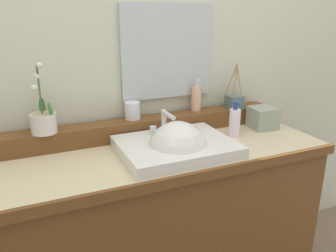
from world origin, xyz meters
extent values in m
cube|color=beige|center=(0.00, 0.38, 1.32)|extent=(3.22, 0.20, 2.63)
cube|color=brown|center=(0.00, 0.00, 0.41)|extent=(1.47, 0.53, 0.82)
cube|color=beige|center=(0.00, 0.00, 0.84)|extent=(1.50, 0.55, 0.04)
cube|color=brown|center=(0.00, -0.28, 0.84)|extent=(1.50, 0.02, 0.04)
cube|color=brown|center=(0.00, 0.21, 0.90)|extent=(1.42, 0.12, 0.09)
cube|color=white|center=(0.04, -0.06, 0.88)|extent=(0.49, 0.39, 0.05)
sphere|color=white|center=(0.04, -0.08, 0.87)|extent=(0.27, 0.27, 0.27)
cylinder|color=silver|center=(0.04, 0.08, 0.96)|extent=(0.02, 0.02, 0.10)
cylinder|color=silver|center=(0.04, 0.02, 1.01)|extent=(0.02, 0.11, 0.02)
sphere|color=silver|center=(0.04, 0.08, 1.01)|extent=(0.03, 0.03, 0.03)
cylinder|color=silver|center=(-0.02, 0.08, 0.93)|extent=(0.03, 0.03, 0.04)
cylinder|color=silver|center=(0.09, 0.08, 0.93)|extent=(0.03, 0.03, 0.04)
cylinder|color=silver|center=(-0.49, 0.18, 0.99)|extent=(0.11, 0.11, 0.09)
cylinder|color=tan|center=(-0.49, 0.18, 1.03)|extent=(0.10, 0.10, 0.01)
cylinder|color=#476B38|center=(-0.49, 0.18, 1.14)|extent=(0.01, 0.01, 0.21)
ellipsoid|color=#387033|center=(-0.48, 0.23, 1.05)|extent=(0.03, 0.03, 0.10)
ellipsoid|color=#387033|center=(-0.46, 0.16, 1.05)|extent=(0.04, 0.04, 0.08)
sphere|color=silver|center=(-0.51, 0.19, 1.15)|extent=(0.03, 0.03, 0.03)
sphere|color=silver|center=(-0.49, 0.19, 1.20)|extent=(0.02, 0.02, 0.02)
sphere|color=silver|center=(-0.48, 0.17, 1.24)|extent=(0.03, 0.03, 0.03)
cylinder|color=#E4B391|center=(0.29, 0.23, 1.01)|extent=(0.05, 0.05, 0.13)
cylinder|color=silver|center=(0.29, 0.23, 1.08)|extent=(0.02, 0.02, 0.02)
cylinder|color=silver|center=(0.29, 0.23, 1.10)|extent=(0.02, 0.02, 0.02)
cylinder|color=silver|center=(0.29, 0.21, 1.11)|extent=(0.01, 0.03, 0.01)
cylinder|color=silver|center=(-0.07, 0.22, 0.99)|extent=(0.08, 0.08, 0.09)
cube|color=slate|center=(0.50, 0.19, 0.98)|extent=(0.08, 0.08, 0.07)
cylinder|color=#9E7A4C|center=(0.53, 0.19, 1.10)|extent=(0.05, 0.01, 0.19)
cylinder|color=#9E7A4C|center=(0.51, 0.21, 1.08)|extent=(0.02, 0.05, 0.15)
cylinder|color=#9E7A4C|center=(0.49, 0.22, 1.09)|extent=(0.03, 0.06, 0.16)
cylinder|color=#9E7A4C|center=(0.47, 0.19, 1.10)|extent=(0.07, 0.01, 0.18)
cylinder|color=#9E7A4C|center=(0.49, 0.16, 1.10)|extent=(0.03, 0.06, 0.18)
cylinder|color=#9E7A4C|center=(0.51, 0.17, 1.09)|extent=(0.02, 0.05, 0.17)
cylinder|color=white|center=(0.39, 0.01, 0.93)|extent=(0.05, 0.05, 0.14)
cylinder|color=navy|center=(0.39, 0.01, 1.01)|extent=(0.02, 0.02, 0.02)
cylinder|color=navy|center=(0.39, 0.01, 1.02)|extent=(0.02, 0.02, 0.02)
cylinder|color=navy|center=(0.39, 0.00, 1.03)|extent=(0.01, 0.03, 0.01)
cube|color=#919D8D|center=(0.60, 0.06, 0.91)|extent=(0.14, 0.14, 0.11)
cube|color=silver|center=(0.14, 0.27, 1.26)|extent=(0.49, 0.02, 0.47)
camera|label=1|loc=(-0.57, -1.32, 1.45)|focal=36.51mm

